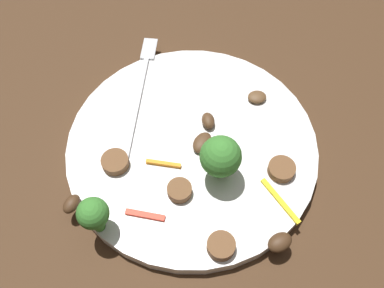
# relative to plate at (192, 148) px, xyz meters

# --- Properties ---
(ground_plane) EXTENTS (1.40, 1.40, 0.00)m
(ground_plane) POSITION_rel_plate_xyz_m (0.00, 0.00, -0.01)
(ground_plane) COLOR #422B19
(plate) EXTENTS (0.28, 0.28, 0.02)m
(plate) POSITION_rel_plate_xyz_m (0.00, 0.00, 0.00)
(plate) COLOR white
(plate) RESTS_ON ground_plane
(fork) EXTENTS (0.18, 0.02, 0.00)m
(fork) POSITION_rel_plate_xyz_m (0.08, 0.07, 0.01)
(fork) COLOR silver
(fork) RESTS_ON plate
(broccoli_floret_0) EXTENTS (0.04, 0.04, 0.06)m
(broccoli_floret_0) POSITION_rel_plate_xyz_m (-0.04, -0.03, 0.05)
(broccoli_floret_0) COLOR #408630
(broccoli_floret_0) RESTS_ON plate
(broccoli_floret_1) EXTENTS (0.03, 0.03, 0.05)m
(broccoli_floret_1) POSITION_rel_plate_xyz_m (-0.11, 0.08, 0.04)
(broccoli_floret_1) COLOR #408630
(broccoli_floret_1) RESTS_ON plate
(sausage_slice_0) EXTENTS (0.03, 0.03, 0.01)m
(sausage_slice_0) POSITION_rel_plate_xyz_m (-0.02, -0.10, 0.01)
(sausage_slice_0) COLOR brown
(sausage_slice_0) RESTS_ON plate
(sausage_slice_1) EXTENTS (0.04, 0.04, 0.01)m
(sausage_slice_1) POSITION_rel_plate_xyz_m (-0.06, 0.01, 0.01)
(sausage_slice_1) COLOR brown
(sausage_slice_1) RESTS_ON plate
(sausage_slice_2) EXTENTS (0.03, 0.03, 0.01)m
(sausage_slice_2) POSITION_rel_plate_xyz_m (-0.12, -0.04, 0.01)
(sausage_slice_2) COLOR brown
(sausage_slice_2) RESTS_ON plate
(sausage_slice_3) EXTENTS (0.04, 0.04, 0.01)m
(sausage_slice_3) POSITION_rel_plate_xyz_m (-0.03, 0.08, 0.01)
(sausage_slice_3) COLOR brown
(sausage_slice_3) RESTS_ON plate
(mushroom_0) EXTENTS (0.02, 0.03, 0.01)m
(mushroom_0) POSITION_rel_plate_xyz_m (0.07, -0.07, 0.01)
(mushroom_0) COLOR brown
(mushroom_0) RESTS_ON plate
(mushroom_1) EXTENTS (0.03, 0.03, 0.01)m
(mushroom_1) POSITION_rel_plate_xyz_m (-0.11, -0.10, 0.02)
(mushroom_1) COLOR #422B19
(mushroom_1) RESTS_ON plate
(mushroom_2) EXTENTS (0.03, 0.02, 0.01)m
(mushroom_2) POSITION_rel_plate_xyz_m (0.03, -0.02, 0.01)
(mushroom_2) COLOR #4C331E
(mushroom_2) RESTS_ON plate
(mushroom_3) EXTENTS (0.03, 0.03, 0.01)m
(mushroom_3) POSITION_rel_plate_xyz_m (-0.00, -0.01, 0.01)
(mushroom_3) COLOR #4C331E
(mushroom_3) RESTS_ON plate
(mushroom_4) EXTENTS (0.03, 0.02, 0.01)m
(mushroom_4) POSITION_rel_plate_xyz_m (-0.09, 0.12, 0.01)
(mushroom_4) COLOR #422B19
(mushroom_4) RESTS_ON plate
(pepper_strip_0) EXTENTS (0.01, 0.04, 0.00)m
(pepper_strip_0) POSITION_rel_plate_xyz_m (-0.09, 0.04, 0.01)
(pepper_strip_0) COLOR red
(pepper_strip_0) RESTS_ON plate
(pepper_strip_1) EXTENTS (0.01, 0.04, 0.00)m
(pepper_strip_1) POSITION_rel_plate_xyz_m (-0.03, 0.03, 0.01)
(pepper_strip_1) COLOR orange
(pepper_strip_1) RESTS_ON plate
(pepper_strip_2) EXTENTS (0.05, 0.04, 0.00)m
(pepper_strip_2) POSITION_rel_plate_xyz_m (-0.06, -0.10, 0.01)
(pepper_strip_2) COLOR yellow
(pepper_strip_2) RESTS_ON plate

